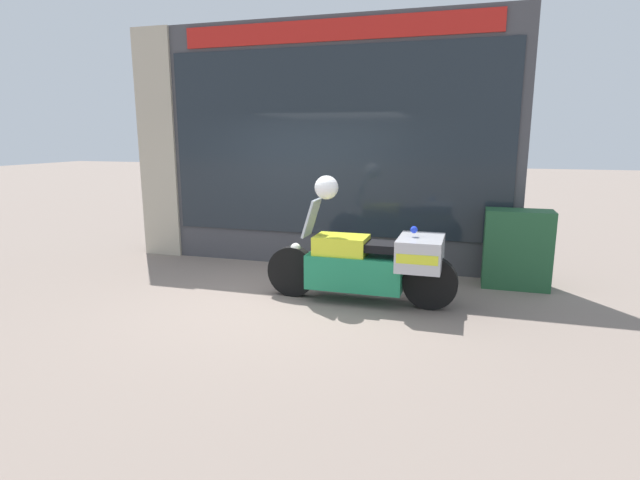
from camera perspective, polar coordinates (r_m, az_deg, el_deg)
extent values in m
plane|color=gray|center=(6.73, -5.39, -6.61)|extent=(60.00, 60.00, 0.00)
cube|color=#424247|center=(8.27, -0.42, 10.67)|extent=(6.42, 0.40, 3.91)
cube|color=#B2A893|center=(9.52, -17.30, 10.30)|extent=(0.71, 0.55, 3.91)
cube|color=#1E262D|center=(7.98, 1.37, 10.99)|extent=(5.47, 0.02, 2.91)
cube|color=red|center=(8.12, 1.42, 22.90)|extent=(4.93, 0.03, 0.32)
cube|color=slate|center=(8.41, 1.45, -0.87)|extent=(5.25, 0.30, 0.55)
cube|color=silver|center=(8.40, 1.73, 5.03)|extent=(5.25, 0.02, 1.20)
cube|color=beige|center=(8.21, 1.51, 9.03)|extent=(5.25, 0.30, 0.02)
cube|color=maroon|center=(8.94, -11.08, 9.30)|extent=(0.18, 0.04, 0.06)
cube|color=black|center=(8.52, -5.05, 9.36)|extent=(0.18, 0.04, 0.06)
cube|color=#C68E19|center=(8.21, 1.51, 9.31)|extent=(0.18, 0.04, 0.06)
cube|color=#195623|center=(8.01, 8.48, 9.13)|extent=(0.18, 0.04, 0.06)
cube|color=#B7B2A8|center=(7.93, 15.69, 8.79)|extent=(0.18, 0.04, 0.06)
cube|color=orange|center=(8.67, -6.57, 2.20)|extent=(0.19, 0.01, 0.27)
cube|color=white|center=(8.04, 9.88, 1.35)|extent=(0.19, 0.02, 0.27)
cylinder|color=black|center=(6.72, -3.14, -3.58)|extent=(0.68, 0.15, 0.68)
cylinder|color=black|center=(6.35, 12.47, -4.78)|extent=(0.68, 0.15, 0.68)
cube|color=#1E8456|center=(6.47, 4.06, -3.59)|extent=(1.24, 0.53, 0.44)
cube|color=yellow|center=(6.43, 2.45, -0.68)|extent=(0.68, 0.47, 0.27)
cube|color=black|center=(6.33, 6.57, -0.74)|extent=(0.72, 0.39, 0.10)
cube|color=#B7B7BC|center=(6.27, 11.40, -1.40)|extent=(0.55, 0.78, 0.38)
cube|color=yellow|center=(6.27, 11.40, -1.40)|extent=(0.49, 0.79, 0.11)
cube|color=#B2BCC6|center=(6.48, -0.98, 2.55)|extent=(0.18, 0.36, 0.50)
sphere|color=white|center=(6.63, -2.81, -0.94)|extent=(0.14, 0.14, 0.14)
sphere|color=blue|center=(6.22, 10.69, 1.16)|extent=(0.09, 0.09, 0.09)
cube|color=#235633|center=(7.57, 21.59, -0.96)|extent=(0.91, 0.47, 1.11)
sphere|color=white|center=(6.37, 0.74, 6.02)|extent=(0.30, 0.30, 0.30)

